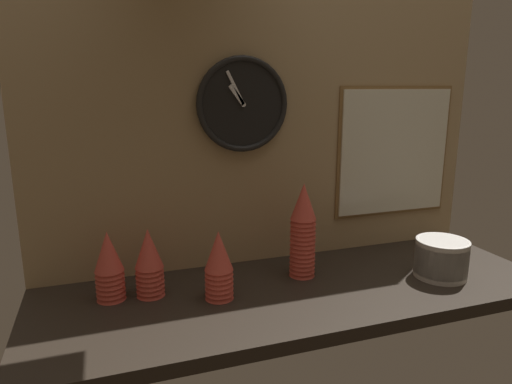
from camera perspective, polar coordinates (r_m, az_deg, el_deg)
name	(u,v)px	position (r m, az deg, el deg)	size (l,w,h in m)	color
ground_plane	(298,292)	(1.46, 5.26, -12.35)	(1.60, 0.56, 0.04)	black
wall_tiled_back	(269,111)	(1.57, 1.67, 10.09)	(1.60, 0.03, 1.05)	tan
cup_stack_far_left	(109,266)	(1.39, -17.89, -8.79)	(0.08, 0.08, 0.21)	#DB4C3D
cup_stack_center_left	(219,265)	(1.34, -4.70, -9.05)	(0.08, 0.08, 0.21)	#DB4C3D
cup_stack_left	(149,263)	(1.39, -13.21, -8.59)	(0.08, 0.08, 0.21)	#DB4C3D
cup_stack_center_right	(303,230)	(1.48, 5.89, -4.79)	(0.08, 0.08, 0.31)	#DB4C3D
bowl_stack_far_right	(441,257)	(1.61, 22.16, -7.59)	(0.17, 0.17, 0.13)	beige
wall_clock	(243,104)	(1.51, -1.69, 10.89)	(0.31, 0.03, 0.31)	black
menu_board	(394,152)	(1.80, 16.90, 4.83)	(0.48, 0.01, 0.49)	olive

